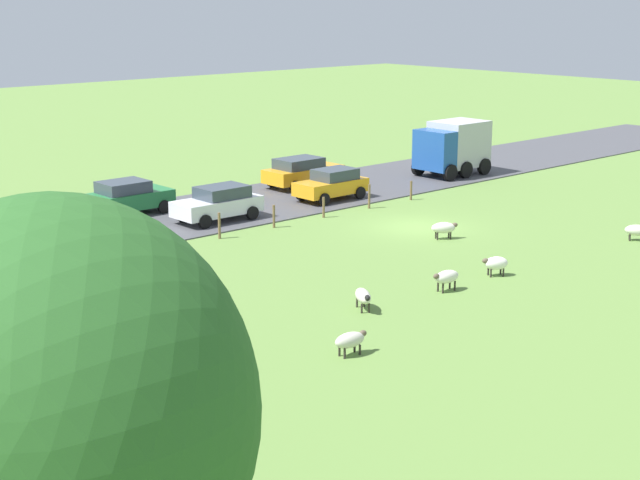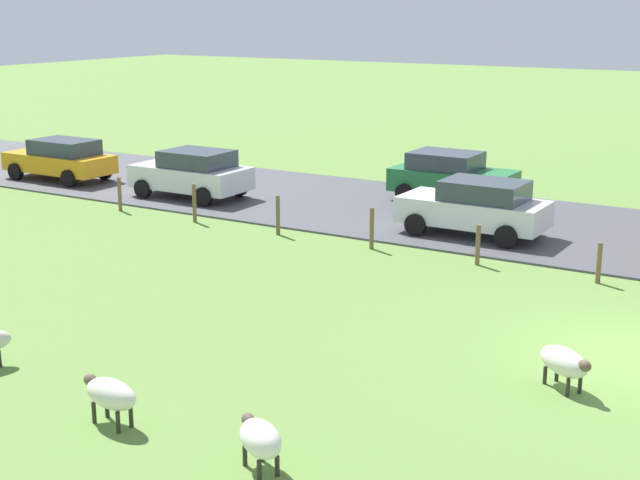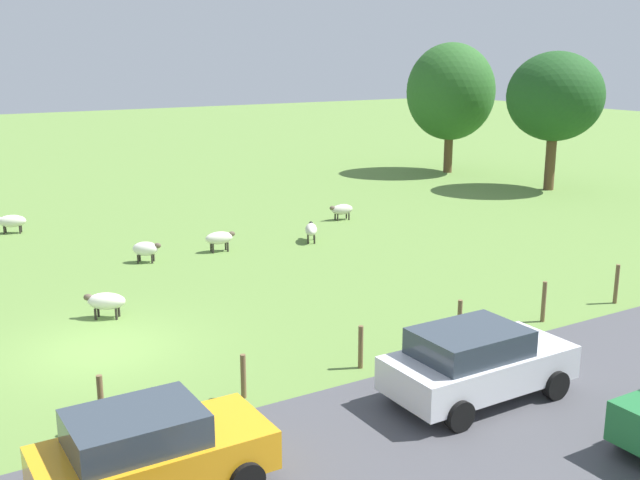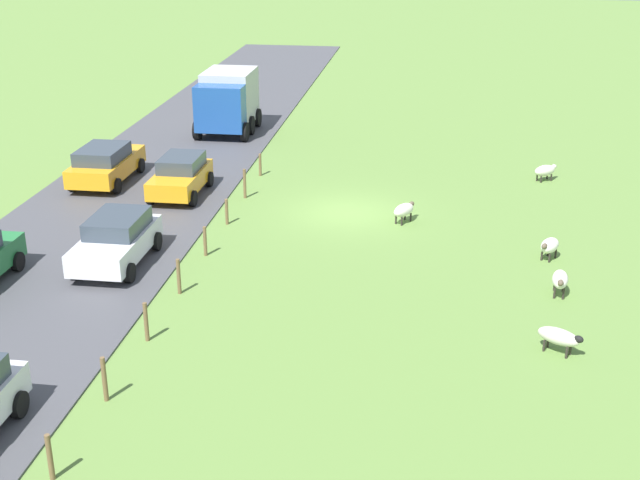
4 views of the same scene
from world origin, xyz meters
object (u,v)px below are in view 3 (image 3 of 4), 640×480
Objects in this scene: sheep_1 at (311,230)px; sheep_6 at (220,238)px; sheep_5 at (146,249)px; car_3 at (477,362)px; sheep_0 at (106,301)px; sheep_2 at (342,210)px; sheep_3 at (11,221)px; car_5 at (150,451)px; tree_2 at (451,92)px; tree_0 at (555,97)px.

sheep_1 is 1.06× the size of sheep_6.
sheep_1 is 6.61m from sheep_5.
sheep_6 is 0.28× the size of car_3.
sheep_1 is (-4.64, 9.48, -0.01)m from sheep_0.
sheep_2 is 14.01m from sheep_3.
sheep_1 is at bearing 83.00° from sheep_6.
car_5 reaches higher than sheep_5.
tree_2 is at bearing 140.51° from car_3.
sheep_6 reaches higher than sheep_2.
sheep_0 is at bearing -59.86° from sheep_2.
sheep_6 is at bearing 40.52° from sheep_3.
tree_0 is at bearing 97.81° from sheep_6.
car_3 reaches higher than sheep_3.
car_3 is (14.41, 2.47, 0.40)m from sheep_5.
tree_0 is 0.94× the size of tree_2.
sheep_2 is at bearing 138.83° from car_5.
sheep_6 is at bearing 178.43° from car_3.
tree_2 is (-15.52, 25.83, 4.45)m from sheep_0.
tree_0 is 1.77× the size of car_3.
sheep_5 is (-0.45, -6.60, 0.00)m from sheep_1.
tree_2 reaches higher than sheep_1.
car_3 is at bearing -16.47° from sheep_1.
sheep_1 is at bearing 86.13° from sheep_5.
sheep_5 is 0.14× the size of tree_0.
sheep_6 is 16.28m from car_5.
sheep_2 is (-2.73, 3.21, -0.02)m from sheep_1.
car_5 is at bearing -27.93° from sheep_6.
tree_2 is at bearing 123.65° from sheep_1.
sheep_1 is at bearing 163.53° from car_3.
car_5 reaches higher than sheep_1.
sheep_3 is 21.65m from car_5.
tree_2 is at bearing 117.43° from sheep_6.
sheep_6 is 21.44m from tree_0.
sheep_6 is (-0.01, 2.87, 0.03)m from sheep_5.
sheep_0 is 9.49m from car_5.
sheep_5 is 25.60m from tree_2.
tree_0 reaches higher than sheep_5.
sheep_5 is at bearing 150.48° from sheep_0.
sheep_3 is at bearing -99.21° from tree_0.
sheep_1 is 17.94m from tree_0.
tree_0 reaches higher than car_5.
sheep_1 is at bearing 116.06° from sheep_0.
sheep_1 is 12.53m from sheep_3.
tree_0 is at bearing 5.27° from tree_2.
tree_2 is 1.89× the size of car_3.
car_5 is (14.37, -4.76, 0.38)m from sheep_5.
tree_2 reaches higher than tree_0.
sheep_2 is 16.10m from tree_2.
tree_2 is at bearing -174.73° from tree_0.
sheep_3 is 7.95m from sheep_5.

